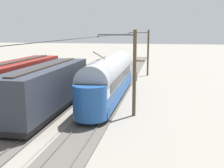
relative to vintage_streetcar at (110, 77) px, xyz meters
The scene contains 13 objects.
ground_plane 5.85m from the vintage_streetcar, 39.15° to the right, with size 220.00×220.00×0.00m, color gray.
track_streetcar_siding 4.33m from the vintage_streetcar, 90.00° to the right, with size 2.80×80.00×0.18m.
track_adjacent_siding 6.02m from the vintage_streetcar, 41.64° to the right, with size 2.80×80.00×0.18m.
track_third_siding 9.43m from the vintage_streetcar, 23.97° to the right, with size 2.80×80.00×0.18m.
vintage_streetcar is the anchor object (origin of this frame).
coach_adjacent 8.66m from the vintage_streetcar, 14.78° to the left, with size 2.96×12.00×3.85m.
boxcar_far_siding 6.85m from the vintage_streetcar, 52.28° to the left, with size 2.96×12.94×3.85m.
catenary_pole_foreground 15.63m from the vintage_streetcar, 100.52° to the right, with size 3.16×0.28×6.89m.
catenary_pole_mid_near 5.84m from the vintage_streetcar, 120.01° to the left, with size 3.16×0.28×6.89m.
overhead_wire_run 5.79m from the vintage_streetcar, 90.83° to the left, with size 2.95×44.46×0.18m.
switch_stand 10.45m from the vintage_streetcar, 99.74° to the right, with size 0.50×0.30×1.24m.
spare_tie_stack 13.78m from the vintage_streetcar, 28.75° to the right, with size 2.40×2.40×0.54m.
track_end_bumper 18.31m from the vintage_streetcar, 62.63° to the right, with size 1.80×0.60×0.80m, color #B2A519.
Camera 1 is at (-9.22, 29.31, 6.84)m, focal length 43.04 mm.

